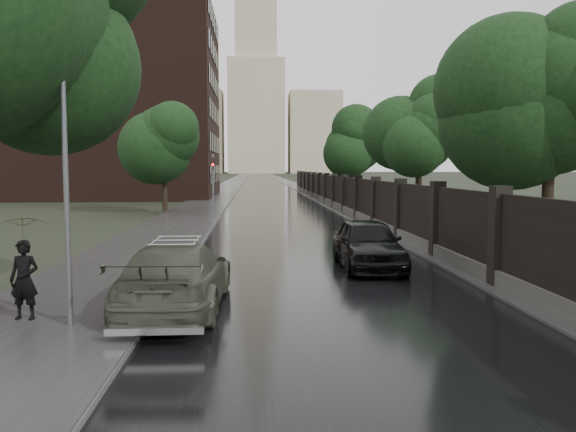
{
  "coord_description": "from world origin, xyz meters",
  "views": [
    {
      "loc": [
        -1.88,
        -9.31,
        3.18
      ],
      "look_at": [
        -0.68,
        10.01,
        1.5
      ],
      "focal_mm": 35.0,
      "sensor_mm": 36.0,
      "label": 1
    }
  ],
  "objects_px": {
    "traffic_light": "(213,180)",
    "car_right_near": "(368,244)",
    "tree_right_b": "(420,136)",
    "volga_sedan": "(176,276)",
    "tree_right_a": "(551,111)",
    "lamp_post": "(66,194)",
    "pedestrian_umbrella": "(22,237)",
    "tree_right_c": "(359,147)",
    "tree_left_far": "(164,137)"
  },
  "relations": [
    {
      "from": "tree_right_b",
      "to": "car_right_near",
      "type": "bearing_deg",
      "value": -112.46
    },
    {
      "from": "lamp_post",
      "to": "pedestrian_umbrella",
      "type": "xyz_separation_m",
      "value": [
        -1.03,
        0.46,
        -0.85
      ]
    },
    {
      "from": "pedestrian_umbrella",
      "to": "traffic_light",
      "type": "bearing_deg",
      "value": 91.58
    },
    {
      "from": "tree_right_c",
      "to": "car_right_near",
      "type": "bearing_deg",
      "value": -100.25
    },
    {
      "from": "traffic_light",
      "to": "car_right_near",
      "type": "height_order",
      "value": "traffic_light"
    },
    {
      "from": "lamp_post",
      "to": "volga_sedan",
      "type": "distance_m",
      "value": 3.11
    },
    {
      "from": "volga_sedan",
      "to": "car_right_near",
      "type": "xyz_separation_m",
      "value": [
        5.31,
        4.83,
        0.03
      ]
    },
    {
      "from": "volga_sedan",
      "to": "tree_right_c",
      "type": "bearing_deg",
      "value": -104.72
    },
    {
      "from": "volga_sedan",
      "to": "pedestrian_umbrella",
      "type": "distance_m",
      "value": 3.25
    },
    {
      "from": "tree_left_far",
      "to": "tree_right_a",
      "type": "relative_size",
      "value": 1.05
    },
    {
      "from": "traffic_light",
      "to": "tree_left_far",
      "type": "bearing_deg",
      "value": 126.47
    },
    {
      "from": "tree_right_c",
      "to": "tree_right_b",
      "type": "bearing_deg",
      "value": -90.0
    },
    {
      "from": "tree_right_b",
      "to": "volga_sedan",
      "type": "relative_size",
      "value": 1.34
    },
    {
      "from": "lamp_post",
      "to": "car_right_near",
      "type": "xyz_separation_m",
      "value": [
        7.11,
        6.49,
        -1.88
      ]
    },
    {
      "from": "tree_left_far",
      "to": "traffic_light",
      "type": "relative_size",
      "value": 1.85
    },
    {
      "from": "tree_left_far",
      "to": "car_right_near",
      "type": "distance_m",
      "value": 24.46
    },
    {
      "from": "tree_right_a",
      "to": "pedestrian_umbrella",
      "type": "bearing_deg",
      "value": -156.57
    },
    {
      "from": "tree_right_b",
      "to": "pedestrian_umbrella",
      "type": "relative_size",
      "value": 2.81
    },
    {
      "from": "pedestrian_umbrella",
      "to": "tree_right_b",
      "type": "bearing_deg",
      "value": 62.05
    },
    {
      "from": "volga_sedan",
      "to": "lamp_post",
      "type": "bearing_deg",
      "value": 44.78
    },
    {
      "from": "tree_right_a",
      "to": "lamp_post",
      "type": "relative_size",
      "value": 1.37
    },
    {
      "from": "pedestrian_umbrella",
      "to": "lamp_post",
      "type": "bearing_deg",
      "value": -17.48
    },
    {
      "from": "tree_right_b",
      "to": "lamp_post",
      "type": "height_order",
      "value": "tree_right_b"
    },
    {
      "from": "tree_left_far",
      "to": "tree_right_a",
      "type": "bearing_deg",
      "value": -54.83
    },
    {
      "from": "tree_right_a",
      "to": "volga_sedan",
      "type": "distance_m",
      "value": 12.81
    },
    {
      "from": "volga_sedan",
      "to": "tree_right_b",
      "type": "bearing_deg",
      "value": -118.46
    },
    {
      "from": "tree_right_c",
      "to": "car_right_near",
      "type": "height_order",
      "value": "tree_right_c"
    },
    {
      "from": "tree_left_far",
      "to": "volga_sedan",
      "type": "bearing_deg",
      "value": -80.69
    },
    {
      "from": "tree_right_a",
      "to": "pedestrian_umbrella",
      "type": "distance_m",
      "value": 15.5
    },
    {
      "from": "tree_right_b",
      "to": "traffic_light",
      "type": "distance_m",
      "value": 12.44
    },
    {
      "from": "pedestrian_umbrella",
      "to": "tree_right_c",
      "type": "bearing_deg",
      "value": 76.74
    },
    {
      "from": "tree_left_far",
      "to": "tree_right_a",
      "type": "distance_m",
      "value": 26.91
    },
    {
      "from": "traffic_light",
      "to": "car_right_near",
      "type": "distance_m",
      "value": 18.1
    },
    {
      "from": "tree_right_a",
      "to": "tree_right_c",
      "type": "relative_size",
      "value": 1.0
    },
    {
      "from": "pedestrian_umbrella",
      "to": "tree_right_a",
      "type": "bearing_deg",
      "value": 30.28
    },
    {
      "from": "traffic_light",
      "to": "volga_sedan",
      "type": "bearing_deg",
      "value": -88.16
    },
    {
      "from": "tree_right_b",
      "to": "car_right_near",
      "type": "xyz_separation_m",
      "value": [
        -5.79,
        -14.01,
        -4.16
      ]
    },
    {
      "from": "tree_right_a",
      "to": "traffic_light",
      "type": "bearing_deg",
      "value": 124.77
    },
    {
      "from": "tree_right_a",
      "to": "tree_right_b",
      "type": "distance_m",
      "value": 14.0
    },
    {
      "from": "tree_right_c",
      "to": "car_right_near",
      "type": "xyz_separation_m",
      "value": [
        -5.79,
        -32.01,
        -4.16
      ]
    },
    {
      "from": "tree_right_b",
      "to": "tree_right_a",
      "type": "bearing_deg",
      "value": -90.0
    },
    {
      "from": "tree_left_far",
      "to": "tree_right_b",
      "type": "height_order",
      "value": "tree_left_far"
    },
    {
      "from": "tree_right_a",
      "to": "lamp_post",
      "type": "bearing_deg",
      "value": -153.26
    },
    {
      "from": "tree_right_a",
      "to": "volga_sedan",
      "type": "relative_size",
      "value": 1.34
    },
    {
      "from": "volga_sedan",
      "to": "pedestrian_umbrella",
      "type": "xyz_separation_m",
      "value": [
        -2.83,
        -1.2,
        1.06
      ]
    },
    {
      "from": "tree_right_b",
      "to": "tree_right_c",
      "type": "height_order",
      "value": "same"
    },
    {
      "from": "tree_right_a",
      "to": "traffic_light",
      "type": "xyz_separation_m",
      "value": [
        -11.8,
        16.99,
        -2.55
      ]
    },
    {
      "from": "lamp_post",
      "to": "car_right_near",
      "type": "relative_size",
      "value": 1.1
    },
    {
      "from": "tree_left_far",
      "to": "volga_sedan",
      "type": "height_order",
      "value": "tree_left_far"
    },
    {
      "from": "tree_left_far",
      "to": "lamp_post",
      "type": "height_order",
      "value": "tree_left_far"
    }
  ]
}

